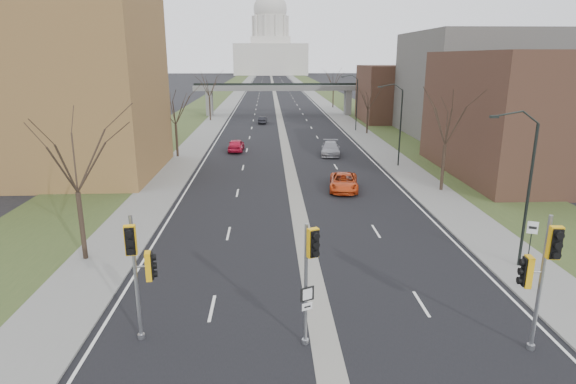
{
  "coord_description": "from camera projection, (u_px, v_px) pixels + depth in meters",
  "views": [
    {
      "loc": [
        -2.26,
        -18.47,
        11.43
      ],
      "look_at": [
        -1.16,
        8.0,
        3.99
      ],
      "focal_mm": 30.0,
      "sensor_mm": 36.0,
      "label": 1
    }
  ],
  "objects": [
    {
      "name": "commercial_block_far",
      "position": [
        400.0,
        94.0,
        87.81
      ],
      "size": [
        14.0,
        14.0,
        10.0
      ],
      "primitive_type": "cube",
      "color": "#4C2E23",
      "rests_on": "ground"
    },
    {
      "name": "capitol",
      "position": [
        271.0,
        46.0,
        323.74
      ],
      "size": [
        48.0,
        42.0,
        55.75
      ],
      "color": "beige",
      "rests_on": "ground"
    },
    {
      "name": "streetlight_mid",
      "position": [
        394.0,
        102.0,
        50.29
      ],
      "size": [
        2.61,
        0.2,
        8.7
      ],
      "color": "black",
      "rests_on": "sidewalk_right"
    },
    {
      "name": "car_left_near",
      "position": [
        236.0,
        145.0,
        60.43
      ],
      "size": [
        1.99,
        4.66,
        1.57
      ],
      "primitive_type": "imported",
      "rotation": [
        0.0,
        0.0,
        3.11
      ],
      "color": "red",
      "rests_on": "ground"
    },
    {
      "name": "signal_pole_right",
      "position": [
        540.0,
        266.0,
        18.33
      ],
      "size": [
        0.99,
        1.09,
        5.73
      ],
      "rotation": [
        0.0,
        0.0,
        -0.1
      ],
      "color": "gray",
      "rests_on": "ground"
    },
    {
      "name": "pedestrian_bridge",
      "position": [
        279.0,
        91.0,
        96.59
      ],
      "size": [
        34.0,
        3.0,
        6.45
      ],
      "color": "slate",
      "rests_on": "ground"
    },
    {
      "name": "sidewalk_right",
      "position": [
        309.0,
        91.0,
        165.7
      ],
      "size": [
        4.0,
        600.0,
        0.12
      ],
      "primitive_type": "cube",
      "color": "gray",
      "rests_on": "ground"
    },
    {
      "name": "ground",
      "position": [
        322.0,
        329.0,
        20.95
      ],
      "size": [
        700.0,
        700.0,
        0.0
      ],
      "primitive_type": "plane",
      "color": "black",
      "rests_on": "ground"
    },
    {
      "name": "grass_verge_right",
      "position": [
        326.0,
        91.0,
        165.94
      ],
      "size": [
        8.0,
        600.0,
        0.1
      ],
      "primitive_type": "cube",
      "color": "#2C3B1B",
      "rests_on": "ground"
    },
    {
      "name": "tree_right_c",
      "position": [
        334.0,
        77.0,
        110.94
      ],
      "size": [
        7.65,
        7.65,
        9.99
      ],
      "color": "#382B21",
      "rests_on": "sidewalk_right"
    },
    {
      "name": "tree_left_b",
      "position": [
        175.0,
        104.0,
        55.3
      ],
      "size": [
        6.75,
        6.75,
        8.81
      ],
      "color": "#382B21",
      "rests_on": "sidewalk_left"
    },
    {
      "name": "commercial_block_mid",
      "position": [
        475.0,
        85.0,
        70.06
      ],
      "size": [
        18.0,
        22.0,
        15.0
      ],
      "primitive_type": "cube",
      "color": "#63605A",
      "rests_on": "ground"
    },
    {
      "name": "signal_pole_median",
      "position": [
        310.0,
        265.0,
        18.67
      ],
      "size": [
        0.77,
        0.88,
        5.25
      ],
      "rotation": [
        0.0,
        0.0,
        0.43
      ],
      "color": "gray",
      "rests_on": "ground"
    },
    {
      "name": "sidewalk_left",
      "position": [
        239.0,
        92.0,
        164.74
      ],
      "size": [
        4.0,
        600.0,
        0.12
      ],
      "primitive_type": "cube",
      "color": "gray",
      "rests_on": "ground"
    },
    {
      "name": "tree_left_c",
      "position": [
        209.0,
        82.0,
        87.78
      ],
      "size": [
        7.65,
        7.65,
        9.99
      ],
      "color": "#382B21",
      "rests_on": "sidewalk_left"
    },
    {
      "name": "streetlight_near",
      "position": [
        520.0,
        146.0,
        25.28
      ],
      "size": [
        2.61,
        0.2,
        8.7
      ],
      "color": "black",
      "rests_on": "sidewalk_right"
    },
    {
      "name": "median_strip",
      "position": [
        274.0,
        92.0,
        165.24
      ],
      "size": [
        1.2,
        600.0,
        0.02
      ],
      "primitive_type": "cube",
      "color": "gray",
      "rests_on": "ground"
    },
    {
      "name": "grass_verge_left",
      "position": [
        222.0,
        92.0,
        164.5
      ],
      "size": [
        8.0,
        600.0,
        0.1
      ],
      "primitive_type": "cube",
      "color": "#2C3B1B",
      "rests_on": "ground"
    },
    {
      "name": "car_left_far",
      "position": [
        263.0,
        120.0,
        85.89
      ],
      "size": [
        1.64,
        3.87,
        1.24
      ],
      "primitive_type": "imported",
      "rotation": [
        0.0,
        0.0,
        3.05
      ],
      "color": "black",
      "rests_on": "ground"
    },
    {
      "name": "tree_right_b",
      "position": [
        368.0,
        96.0,
        72.8
      ],
      "size": [
        6.3,
        6.3,
        8.22
      ],
      "color": "#382B21",
      "rests_on": "sidewalk_right"
    },
    {
      "name": "car_right_near",
      "position": [
        344.0,
        182.0,
        42.73
      ],
      "size": [
        3.15,
        5.59,
        1.48
      ],
      "primitive_type": "imported",
      "rotation": [
        0.0,
        0.0,
        -0.14
      ],
      "color": "#CA4215",
      "rests_on": "ground"
    },
    {
      "name": "car_right_mid",
      "position": [
        331.0,
        148.0,
        58.16
      ],
      "size": [
        2.86,
        5.65,
        1.57
      ],
      "primitive_type": "imported",
      "rotation": [
        0.0,
        0.0,
        -0.12
      ],
      "color": "#98999F",
      "rests_on": "ground"
    },
    {
      "name": "commercial_block_near",
      "position": [
        535.0,
        115.0,
        47.22
      ],
      "size": [
        16.0,
        20.0,
        12.0
      ],
      "primitive_type": "cube",
      "color": "#4C2E23",
      "rests_on": "ground"
    },
    {
      "name": "tree_right_a",
      "position": [
        447.0,
        116.0,
        40.83
      ],
      "size": [
        7.2,
        7.2,
        9.4
      ],
      "color": "#382B21",
      "rests_on": "sidewalk_right"
    },
    {
      "name": "signal_pole_left",
      "position": [
        139.0,
        261.0,
        19.16
      ],
      "size": [
        0.93,
        1.1,
        5.48
      ],
      "rotation": [
        0.0,
        0.0,
        0.16
      ],
      "color": "gray",
      "rests_on": "ground"
    },
    {
      "name": "apartment_building",
      "position": [
        18.0,
        62.0,
        45.79
      ],
      "size": [
        25.0,
        16.0,
        22.0
      ],
      "primitive_type": "cube",
      "color": "brown",
      "rests_on": "ground"
    },
    {
      "name": "road_surface",
      "position": [
        274.0,
        92.0,
        165.23
      ],
      "size": [
        20.0,
        600.0,
        0.01
      ],
      "primitive_type": "cube",
      "color": "black",
      "rests_on": "ground"
    },
    {
      "name": "tree_left_a",
      "position": [
        72.0,
        148.0,
        26.33
      ],
      "size": [
        7.2,
        7.2,
        9.4
      ],
      "color": "#382B21",
      "rests_on": "sidewalk_left"
    },
    {
      "name": "streetlight_far",
      "position": [
        352.0,
        87.0,
        75.3
      ],
      "size": [
        2.61,
        0.2,
        8.7
      ],
      "color": "black",
      "rests_on": "sidewalk_right"
    },
    {
      "name": "speed_limit_sign",
      "position": [
        531.0,
        235.0,
        26.76
      ],
      "size": [
        0.52,
        0.25,
        2.57
      ],
      "rotation": [
        0.0,
        0.0,
        -0.41
      ],
      "color": "black",
      "rests_on": "sidewalk_right"
    }
  ]
}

